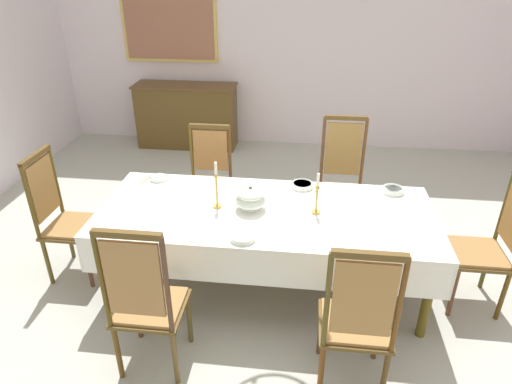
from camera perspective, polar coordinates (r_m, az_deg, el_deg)
ground at (r=4.00m, az=1.30°, el=-11.09°), size 6.52×6.51×0.04m
back_wall at (r=6.46m, az=4.53°, el=20.40°), size 6.52×0.08×3.35m
dining_table at (r=3.53m, az=1.27°, el=-3.32°), size 2.59×1.07×0.73m
tablecloth at (r=3.53m, az=1.27°, el=-3.29°), size 2.61×1.09×0.31m
chair_south_a at (r=2.97m, az=-13.85°, el=-13.23°), size 0.44×0.42×1.17m
chair_north_a at (r=4.50m, az=-5.99°, el=1.93°), size 0.44×0.42×1.04m
chair_south_b at (r=2.84m, az=12.71°, el=-15.46°), size 0.44×0.42×1.14m
chair_north_b at (r=4.41m, az=10.80°, el=1.62°), size 0.44×0.42×1.18m
chair_head_west at (r=4.09m, az=-23.29°, el=-2.81°), size 0.42×0.44×1.12m
chair_head_east at (r=3.85m, az=27.51°, el=-5.86°), size 0.42×0.44×1.10m
soup_tureen at (r=3.46m, az=-0.71°, el=-0.79°), size 0.24×0.24×0.20m
candlestick_west at (r=3.47m, az=-5.02°, el=0.36°), size 0.07×0.07×0.39m
candlestick_east at (r=3.42m, az=7.73°, el=-0.71°), size 0.07×0.07×0.34m
bowl_near_left at (r=4.05m, az=-12.25°, el=1.78°), size 0.15×0.15×0.03m
bowl_near_right at (r=3.84m, az=5.90°, el=0.91°), size 0.19×0.19×0.04m
bowl_far_left at (r=3.14m, az=-1.69°, el=-5.69°), size 0.18×0.18×0.04m
bowl_far_right at (r=3.91m, az=17.00°, el=0.27°), size 0.18×0.18×0.04m
spoon_primary at (r=4.11m, az=-13.43°, el=1.83°), size 0.06×0.17×0.01m
spoon_secondary at (r=3.88m, az=7.77°, el=0.74°), size 0.04×0.18×0.01m
sideboard at (r=6.65m, az=-8.76°, el=9.56°), size 1.44×0.48×0.90m
framed_painting at (r=6.68m, az=-11.00°, el=20.46°), size 1.33×0.05×1.07m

